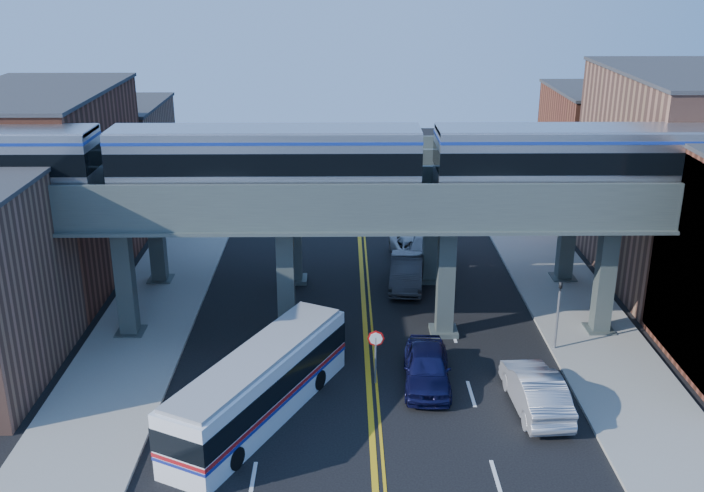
% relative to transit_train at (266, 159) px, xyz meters
% --- Properties ---
extents(ground, '(120.00, 120.00, 0.00)m').
position_rel_transit_train_xyz_m(ground, '(4.76, -8.00, -9.19)').
color(ground, black).
rests_on(ground, ground).
extents(sidewalk_west, '(5.00, 70.00, 0.16)m').
position_rel_transit_train_xyz_m(sidewalk_west, '(-6.74, 2.00, -9.11)').
color(sidewalk_west, gray).
rests_on(sidewalk_west, ground).
extents(sidewalk_east, '(5.00, 70.00, 0.16)m').
position_rel_transit_train_xyz_m(sidewalk_east, '(16.26, 2.00, -9.11)').
color(sidewalk_east, gray).
rests_on(sidewalk_east, ground).
extents(building_west_b, '(8.00, 14.00, 11.00)m').
position_rel_transit_train_xyz_m(building_west_b, '(-13.74, 8.00, -3.69)').
color(building_west_b, brown).
rests_on(building_west_b, ground).
extents(building_west_c, '(8.00, 10.00, 8.00)m').
position_rel_transit_train_xyz_m(building_west_c, '(-13.74, 21.00, -5.19)').
color(building_west_c, brown).
rests_on(building_west_c, ground).
extents(building_east_b, '(8.00, 14.00, 12.00)m').
position_rel_transit_train_xyz_m(building_east_b, '(23.26, 8.00, -3.19)').
color(building_east_b, brown).
rests_on(building_east_b, ground).
extents(building_east_c, '(8.00, 10.00, 9.00)m').
position_rel_transit_train_xyz_m(building_east_c, '(23.26, 21.00, -4.69)').
color(building_east_c, brown).
rests_on(building_east_c, ground).
extents(mural_panel, '(0.10, 9.50, 9.50)m').
position_rel_transit_train_xyz_m(mural_panel, '(19.31, -4.00, -4.44)').
color(mural_panel, teal).
rests_on(mural_panel, ground).
extents(elevated_viaduct_near, '(52.00, 3.60, 7.40)m').
position_rel_transit_train_xyz_m(elevated_viaduct_near, '(4.76, 0.00, -2.72)').
color(elevated_viaduct_near, '#46514D').
rests_on(elevated_viaduct_near, ground).
extents(elevated_viaduct_far, '(52.00, 3.60, 7.40)m').
position_rel_transit_train_xyz_m(elevated_viaduct_far, '(4.76, 7.00, -2.72)').
color(elevated_viaduct_far, '#46514D').
rests_on(elevated_viaduct_far, ground).
extents(transit_train, '(45.22, 2.83, 3.30)m').
position_rel_transit_train_xyz_m(transit_train, '(0.00, 0.00, 0.00)').
color(transit_train, black).
rests_on(transit_train, elevated_viaduct_near).
extents(stop_sign, '(0.76, 0.09, 2.63)m').
position_rel_transit_train_xyz_m(stop_sign, '(5.06, -5.00, -7.43)').
color(stop_sign, slate).
rests_on(stop_sign, ground).
extents(traffic_signal, '(0.15, 0.18, 4.10)m').
position_rel_transit_train_xyz_m(traffic_signal, '(13.96, -2.00, -6.89)').
color(traffic_signal, slate).
rests_on(traffic_signal, ground).
extents(transit_bus, '(7.10, 10.79, 2.80)m').
position_rel_transit_train_xyz_m(transit_bus, '(0.15, -7.68, -7.75)').
color(transit_bus, white).
rests_on(transit_bus, ground).
extents(car_lane_a, '(2.37, 5.23, 1.74)m').
position_rel_transit_train_xyz_m(car_lane_a, '(7.37, -5.12, -8.32)').
color(car_lane_a, '#0E0F35').
rests_on(car_lane_a, ground).
extents(car_lane_b, '(2.42, 5.49, 1.75)m').
position_rel_transit_train_xyz_m(car_lane_b, '(7.33, 6.24, -8.31)').
color(car_lane_b, '#323134').
rests_on(car_lane_b, ground).
extents(car_lane_c, '(3.00, 5.40, 1.43)m').
position_rel_transit_train_xyz_m(car_lane_c, '(8.08, 10.38, -8.47)').
color(car_lane_c, silver).
rests_on(car_lane_c, ground).
extents(car_lane_d, '(3.18, 6.17, 1.71)m').
position_rel_transit_train_xyz_m(car_lane_d, '(8.85, 9.92, -8.33)').
color(car_lane_d, '#9F9EA3').
rests_on(car_lane_d, ground).
extents(car_parked_curb, '(2.16, 5.44, 1.76)m').
position_rel_transit_train_xyz_m(car_parked_curb, '(11.78, -7.19, -8.31)').
color(car_parked_curb, '#9E9DA1').
rests_on(car_parked_curb, ground).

